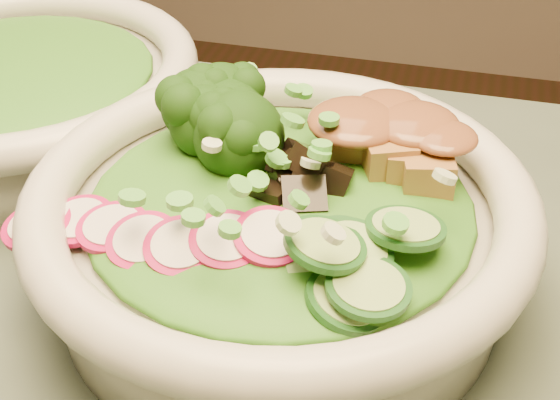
# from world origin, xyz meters

# --- Properties ---
(salad_bowl) EXTENTS (0.28, 0.28, 0.07)m
(salad_bowl) POSITION_xyz_m (-0.04, 0.14, 0.79)
(salad_bowl) COLOR beige
(salad_bowl) RESTS_ON dining_table
(side_bowl) EXTENTS (0.26, 0.26, 0.07)m
(side_bowl) POSITION_xyz_m (-0.26, 0.25, 0.79)
(side_bowl) COLOR beige
(side_bowl) RESTS_ON dining_table
(lettuce_bed) EXTENTS (0.21, 0.21, 0.02)m
(lettuce_bed) POSITION_xyz_m (-0.04, 0.14, 0.81)
(lettuce_bed) COLOR #256114
(lettuce_bed) RESTS_ON salad_bowl
(side_lettuce) EXTENTS (0.17, 0.17, 0.02)m
(side_lettuce) POSITION_xyz_m (-0.26, 0.25, 0.81)
(side_lettuce) COLOR #256114
(side_lettuce) RESTS_ON side_bowl
(broccoli_florets) EXTENTS (0.09, 0.09, 0.04)m
(broccoli_florets) POSITION_xyz_m (-0.09, 0.18, 0.83)
(broccoli_florets) COLOR black
(broccoli_florets) RESTS_ON salad_bowl
(radish_slices) EXTENTS (0.12, 0.06, 0.02)m
(radish_slices) POSITION_xyz_m (-0.09, 0.08, 0.82)
(radish_slices) COLOR #AC0D47
(radish_slices) RESTS_ON salad_bowl
(cucumber_slices) EXTENTS (0.08, 0.08, 0.04)m
(cucumber_slices) POSITION_xyz_m (0.01, 0.09, 0.82)
(cucumber_slices) COLOR #A5CD71
(cucumber_slices) RESTS_ON salad_bowl
(mushroom_heap) EXTENTS (0.08, 0.08, 0.04)m
(mushroom_heap) POSITION_xyz_m (-0.03, 0.15, 0.83)
(mushroom_heap) COLOR black
(mushroom_heap) RESTS_ON salad_bowl
(tofu_cubes) EXTENTS (0.10, 0.08, 0.04)m
(tofu_cubes) POSITION_xyz_m (0.00, 0.18, 0.82)
(tofu_cubes) COLOR #A76737
(tofu_cubes) RESTS_ON salad_bowl
(peanut_sauce) EXTENTS (0.07, 0.06, 0.02)m
(peanut_sauce) POSITION_xyz_m (0.00, 0.18, 0.84)
(peanut_sauce) COLOR brown
(peanut_sauce) RESTS_ON tofu_cubes
(scallion_garnish) EXTENTS (0.20, 0.20, 0.02)m
(scallion_garnish) POSITION_xyz_m (-0.04, 0.14, 0.84)
(scallion_garnish) COLOR #57B23F
(scallion_garnish) RESTS_ON salad_bowl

